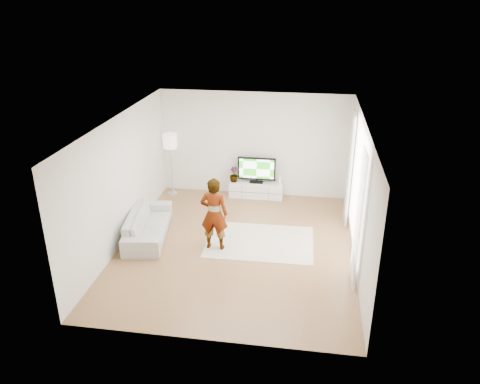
# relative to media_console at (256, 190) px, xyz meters

# --- Properties ---
(floor) EXTENTS (6.00, 6.00, 0.00)m
(floor) POSITION_rel_media_console_xyz_m (-0.10, -2.76, -0.20)
(floor) COLOR #9D7847
(floor) RESTS_ON ground
(ceiling) EXTENTS (6.00, 6.00, 0.00)m
(ceiling) POSITION_rel_media_console_xyz_m (-0.10, -2.76, 2.60)
(ceiling) COLOR white
(ceiling) RESTS_ON wall_back
(wall_left) EXTENTS (0.02, 6.00, 2.80)m
(wall_left) POSITION_rel_media_console_xyz_m (-2.60, -2.76, 1.20)
(wall_left) COLOR silver
(wall_left) RESTS_ON floor
(wall_right) EXTENTS (0.02, 6.00, 2.80)m
(wall_right) POSITION_rel_media_console_xyz_m (2.40, -2.76, 1.20)
(wall_right) COLOR silver
(wall_right) RESTS_ON floor
(wall_back) EXTENTS (5.00, 0.02, 2.80)m
(wall_back) POSITION_rel_media_console_xyz_m (-0.10, 0.24, 1.20)
(wall_back) COLOR silver
(wall_back) RESTS_ON floor
(wall_front) EXTENTS (5.00, 0.02, 2.80)m
(wall_front) POSITION_rel_media_console_xyz_m (-0.10, -5.76, 1.20)
(wall_front) COLOR silver
(wall_front) RESTS_ON floor
(window) EXTENTS (0.01, 2.60, 2.50)m
(window) POSITION_rel_media_console_xyz_m (2.38, -2.46, 1.25)
(window) COLOR white
(window) RESTS_ON wall_right
(curtain_near) EXTENTS (0.04, 0.70, 2.60)m
(curtain_near) POSITION_rel_media_console_xyz_m (2.30, -3.76, 1.15)
(curtain_near) COLOR white
(curtain_near) RESTS_ON floor
(curtain_far) EXTENTS (0.04, 0.70, 2.60)m
(curtain_far) POSITION_rel_media_console_xyz_m (2.30, -1.16, 1.15)
(curtain_far) COLOR white
(curtain_far) RESTS_ON floor
(media_console) EXTENTS (1.44, 0.41, 0.41)m
(media_console) POSITION_rel_media_console_xyz_m (0.00, 0.00, 0.00)
(media_console) COLOR white
(media_console) RESTS_ON floor
(television) EXTENTS (1.01, 0.20, 0.71)m
(television) POSITION_rel_media_console_xyz_m (0.00, 0.03, 0.59)
(television) COLOR black
(television) RESTS_ON media_console
(game_console) EXTENTS (0.08, 0.18, 0.23)m
(game_console) POSITION_rel_media_console_xyz_m (0.63, -0.00, 0.32)
(game_console) COLOR white
(game_console) RESTS_ON media_console
(potted_plant) EXTENTS (0.28, 0.28, 0.41)m
(potted_plant) POSITION_rel_media_console_xyz_m (-0.61, 0.00, 0.41)
(potted_plant) COLOR #3F7238
(potted_plant) RESTS_ON media_console
(rug) EXTENTS (2.38, 1.73, 0.01)m
(rug) POSITION_rel_media_console_xyz_m (0.39, -2.47, -0.20)
(rug) COLOR beige
(rug) RESTS_ON floor
(player) EXTENTS (0.60, 0.40, 1.61)m
(player) POSITION_rel_media_console_xyz_m (-0.56, -2.87, 0.62)
(player) COLOR #334772
(player) RESTS_ON rug
(sofa) EXTENTS (1.13, 2.19, 0.61)m
(sofa) POSITION_rel_media_console_xyz_m (-2.15, -2.59, 0.10)
(sofa) COLOR #A9AAA5
(sofa) RESTS_ON floor
(floor_lamp) EXTENTS (0.38, 0.38, 1.69)m
(floor_lamp) POSITION_rel_media_console_xyz_m (-2.30, -0.13, 1.23)
(floor_lamp) COLOR silver
(floor_lamp) RESTS_ON floor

